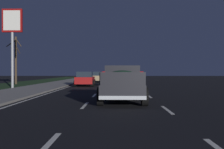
% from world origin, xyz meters
% --- Properties ---
extents(ground, '(144.00, 144.00, 0.00)m').
position_xyz_m(ground, '(27.00, 0.00, 0.00)').
color(ground, black).
extents(sidewalk_shoulder, '(108.00, 4.00, 0.12)m').
position_xyz_m(sidewalk_shoulder, '(27.00, 7.45, 0.06)').
color(sidewalk_shoulder, gray).
rests_on(sidewalk_shoulder, ground).
extents(lane_markings, '(108.00, 7.04, 0.01)m').
position_xyz_m(lane_markings, '(30.21, 3.09, 0.00)').
color(lane_markings, silver).
rests_on(lane_markings, ground).
extents(pickup_truck, '(5.45, 2.34, 1.87)m').
position_xyz_m(pickup_truck, '(12.96, -0.00, 0.98)').
color(pickup_truck, '#232328').
rests_on(pickup_truck, ground).
extents(sedan_green, '(4.42, 2.05, 1.54)m').
position_xyz_m(sedan_green, '(26.96, -0.13, 0.78)').
color(sedan_green, '#14592D').
rests_on(sedan_green, ground).
extents(sedan_tan, '(4.43, 2.06, 1.54)m').
position_xyz_m(sedan_tan, '(39.05, 3.38, 0.78)').
color(sedan_tan, '#9E845B').
rests_on(sedan_tan, ground).
extents(sedan_red, '(4.44, 2.09, 1.54)m').
position_xyz_m(sedan_red, '(28.25, 3.67, 0.78)').
color(sedan_red, maroon).
rests_on(sedan_red, ground).
extents(gas_price_sign, '(0.27, 1.90, 7.46)m').
position_xyz_m(gas_price_sign, '(24.57, 10.14, 5.64)').
color(gas_price_sign, '#99999E').
rests_on(gas_price_sign, ground).
extents(bare_tree_far, '(1.52, 1.61, 5.87)m').
position_xyz_m(bare_tree_far, '(32.63, 12.78, 3.13)').
color(bare_tree_far, '#423323').
rests_on(bare_tree_far, ground).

